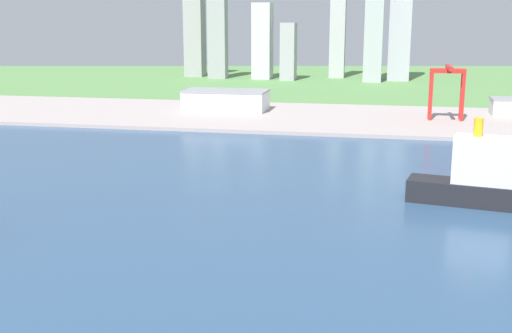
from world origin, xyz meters
name	(u,v)px	position (x,y,z in m)	size (l,w,h in m)	color
ground_plane	(272,183)	(0.00, 300.00, 0.00)	(2400.00, 2400.00, 0.00)	#59894A
water_bay	(242,224)	(0.00, 240.00, 0.07)	(840.00, 360.00, 0.15)	#2D4C70
industrial_pier	(318,118)	(0.00, 490.00, 1.25)	(840.00, 140.00, 2.50)	#A89B97
cargo_ship	(490,181)	(88.88, 281.63, 9.92)	(66.22, 26.15, 34.17)	black
port_crane_red	(447,81)	(88.33, 488.58, 29.58)	(23.51, 34.77, 38.07)	red
warehouse_main	(226,100)	(-73.39, 506.65, 10.27)	(63.84, 33.45, 15.50)	white
distant_skyline	(311,26)	(-45.04, 808.74, 62.75)	(276.06, 67.35, 149.84)	#9B9B9B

